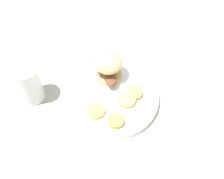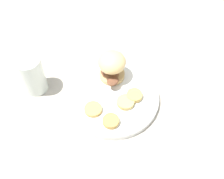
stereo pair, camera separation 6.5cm
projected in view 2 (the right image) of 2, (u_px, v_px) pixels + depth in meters
ground_plane at (112, 98)px, 0.81m from camera, size 4.00×4.00×0.00m
dinner_plate at (112, 96)px, 0.80m from camera, size 0.28×0.28×0.02m
sandwich at (112, 66)px, 0.79m from camera, size 0.08×0.11×0.09m
potato_round_0 at (93, 109)px, 0.75m from camera, size 0.05×0.05×0.01m
potato_round_1 at (134, 95)px, 0.78m from camera, size 0.05×0.05×0.01m
potato_round_2 at (111, 121)px, 0.73m from camera, size 0.05×0.05×0.01m
potato_round_3 at (125, 102)px, 0.76m from camera, size 0.05×0.05×0.01m
fork at (26, 136)px, 0.73m from camera, size 0.04×0.17×0.00m
drinking_glass at (32, 75)px, 0.78m from camera, size 0.07×0.07×0.13m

